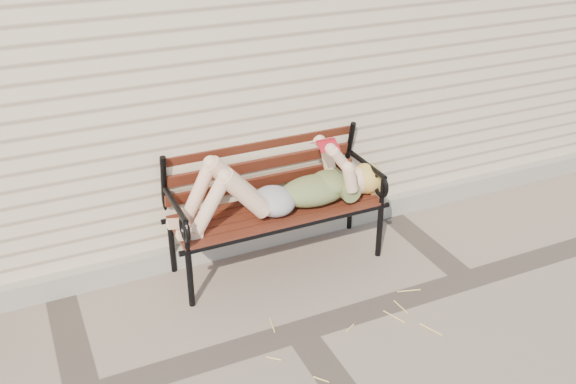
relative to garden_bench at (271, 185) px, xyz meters
name	(u,v)px	position (x,y,z in m)	size (l,w,h in m)	color
ground	(299,331)	(-0.18, -0.81, -0.56)	(80.00, 80.00, 0.00)	gray
foundation_strip	(241,241)	(-0.18, 0.16, -0.49)	(8.00, 0.10, 0.15)	gray
garden_bench	(271,185)	(0.00, 0.00, 0.00)	(1.55, 0.62, 1.00)	black
reading_woman	(281,188)	(0.01, -0.12, 0.03)	(1.46, 0.33, 0.46)	#0B464F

